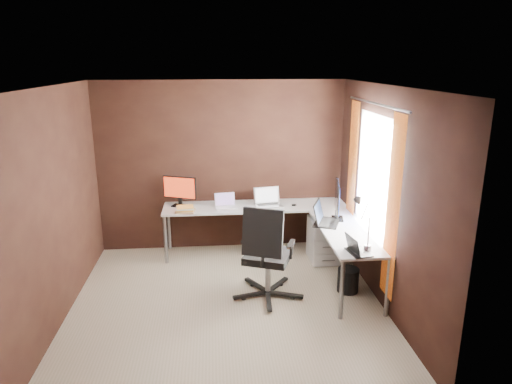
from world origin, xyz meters
The scene contains 15 objects.
room centered at (0.34, 0.07, 1.28)m, with size 3.60×3.60×2.50m.
desk centered at (0.84, 1.04, 0.68)m, with size 2.65×2.25×0.73m.
drawer_pedestal centered at (1.43, 1.15, 0.30)m, with size 0.42×0.50×0.60m, color silver.
monitor_left centered at (-0.61, 1.58, 0.98)m, with size 0.48×0.23×0.44m.
monitor_right centered at (1.49, 0.81, 1.01)m, with size 0.19×0.60×0.50m.
laptop_white centered at (0.04, 1.47, 0.77)m, with size 0.32×0.25×0.20m.
laptop_silver centered at (0.65, 1.50, 0.78)m, with size 0.41×0.32×0.25m.
laptop_black_big centered at (1.29, 0.68, 0.79)m, with size 0.44×0.51×0.28m.
laptop_black_small centered at (1.41, -0.30, 0.78)m, with size 0.26×0.33×0.20m.
book_stack centered at (-0.52, 1.30, 0.77)m, with size 0.28×0.23×0.08m.
mouse_left centered at (-0.55, 1.30, 0.75)m, with size 0.09×0.06×0.04m, color black.
mouse_corner centered at (1.03, 1.42, 0.74)m, with size 0.07×0.05×0.03m, color black.
desk_lamp centered at (1.50, -0.17, 1.10)m, with size 0.19×0.22×0.59m.
office_chair centered at (0.48, 0.14, 0.35)m, with size 0.66×0.70×1.18m.
wastebasket centered at (1.50, 0.19, 0.15)m, with size 0.26×0.26×0.30m, color black.
Camera 1 is at (-0.12, -4.78, 2.75)m, focal length 32.00 mm.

